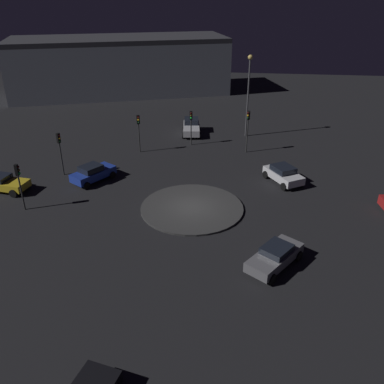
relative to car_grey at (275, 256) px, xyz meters
name	(u,v)px	position (x,y,z in m)	size (l,w,h in m)	color
ground_plane	(192,208)	(-6.04, 6.69, -0.74)	(113.76, 113.76, 0.00)	black
roundabout_island	(192,208)	(-6.04, 6.69, -0.66)	(8.16, 8.16, 0.15)	#383838
car_grey	(275,256)	(0.00, 0.00, 0.00)	(3.90, 4.51, 1.40)	slate
car_silver	(191,127)	(-8.29, 24.88, 0.08)	(2.54, 4.63, 1.60)	silver
car_white	(283,174)	(1.50, 12.49, 0.06)	(3.59, 4.23, 1.51)	white
car_yellow	(3,183)	(-22.52, 7.92, 0.01)	(4.23, 2.49, 1.40)	gold
car_blue	(93,173)	(-15.51, 10.70, 0.05)	(3.60, 4.30, 1.55)	#1E38A5
traffic_light_west	(19,178)	(-19.12, 4.96, 2.03)	(0.37, 0.33, 3.86)	#2D2D2D
traffic_light_northwest	(139,126)	(-12.99, 18.20, 2.12)	(0.37, 0.40, 4.00)	#2D2D2D
traffic_light_west_near	(60,146)	(-18.71, 11.67, 2.15)	(0.39, 0.36, 4.05)	#2D2D2D
traffic_light_north	(248,123)	(-1.78, 19.47, 2.44)	(0.35, 0.39, 4.48)	#2D2D2D
traffic_light_north_near	(191,121)	(-7.85, 20.98, 1.99)	(0.33, 0.37, 3.82)	#2D2D2D
streetlamp_north	(249,84)	(-1.85, 24.73, 5.26)	(0.54, 0.54, 9.18)	#4C4C51
store_building	(120,66)	(-22.14, 44.11, 3.59)	(35.55, 22.07, 8.66)	#8C939E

